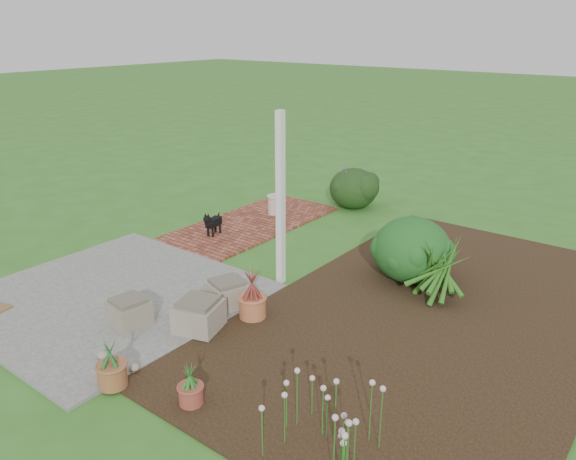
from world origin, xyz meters
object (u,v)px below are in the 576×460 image
Objects in this scene: stone_trough_near at (129,313)px; cream_ceramic_urn at (275,205)px; black_dog at (212,222)px; evergreen_shrub at (412,248)px.

stone_trough_near is 4.65m from cream_ceramic_urn.
stone_trough_near is at bearing -73.92° from cream_ceramic_urn.
cream_ceramic_urn is at bearing 75.01° from black_dog.
black_dog is at bearing -171.70° from evergreen_shrub.
evergreen_shrub is at bearing -17.59° from cream_ceramic_urn.
black_dog reaches higher than cream_ceramic_urn.
cream_ceramic_urn is (0.11, 1.61, -0.06)m from black_dog.
stone_trough_near is at bearing -122.66° from evergreen_shrub.
evergreen_shrub is (3.56, 0.52, 0.22)m from black_dog.
black_dog is (-1.40, 2.86, 0.10)m from stone_trough_near.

